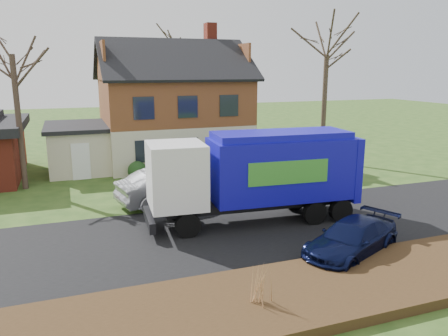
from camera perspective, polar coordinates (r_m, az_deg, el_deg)
name	(u,v)px	position (r m, az deg, el deg)	size (l,w,h in m)	color
ground	(210,236)	(16.81, -1.82, -8.82)	(120.00, 120.00, 0.00)	#284818
road	(210,235)	(16.81, -1.82, -8.79)	(80.00, 7.00, 0.02)	black
mulch_verge	(272,300)	(12.31, 6.25, -16.73)	(80.00, 3.50, 0.30)	#2F1F0F
main_house	(166,102)	(29.53, -7.63, 8.52)	(12.95, 8.95, 9.26)	beige
garbage_truck	(259,171)	(17.78, 4.62, -0.39)	(8.83, 2.94, 3.72)	black
silver_sedan	(172,186)	(20.59, -6.78, -2.34)	(1.79, 5.12, 1.69)	#ABADB3
navy_wagon	(351,239)	(15.45, 16.31, -8.92)	(1.72, 4.24, 1.23)	black
tree_front_west	(9,33)	(24.70, -26.23, 15.57)	(3.23, 3.23, 9.61)	#423227
tree_front_east	(328,36)	(30.18, 13.39, 16.39)	(3.65, 3.65, 10.13)	#443629
tree_back	(177,37)	(39.40, -6.17, 16.70)	(3.37, 3.37, 10.66)	#3D3124
grass_clump_mid	(261,285)	(11.58, 4.85, -14.98)	(0.37, 0.30, 1.03)	#AF7C4D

